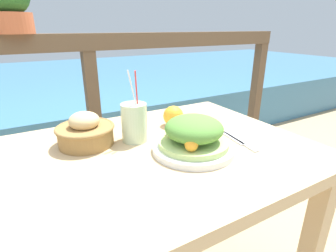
{
  "coord_description": "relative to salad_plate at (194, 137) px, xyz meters",
  "views": [
    {
      "loc": [
        -0.36,
        -0.69,
        1.15
      ],
      "look_at": [
        0.05,
        0.03,
        0.83
      ],
      "focal_mm": 28.0,
      "sensor_mm": 36.0,
      "label": 1
    }
  ],
  "objects": [
    {
      "name": "sea_backdrop",
      "position": [
        -0.09,
        3.39,
        -0.58
      ],
      "size": [
        12.0,
        4.0,
        0.49
      ],
      "color": "teal",
      "rests_on": "ground_plane"
    },
    {
      "name": "drink_glass",
      "position": [
        -0.13,
        0.17,
        0.02
      ],
      "size": [
        0.09,
        0.09,
        0.25
      ],
      "color": "beige",
      "rests_on": "patio_table"
    },
    {
      "name": "salad_plate",
      "position": [
        0.0,
        0.0,
        0.0
      ],
      "size": [
        0.26,
        0.26,
        0.12
      ],
      "color": "white",
      "rests_on": "patio_table"
    },
    {
      "name": "orange_near_basket",
      "position": [
        0.06,
        0.23,
        -0.01
      ],
      "size": [
        0.08,
        0.08,
        0.08
      ],
      "color": "#F9A328",
      "rests_on": "patio_table"
    },
    {
      "name": "fork",
      "position": [
        0.18,
        -0.02,
        -0.05
      ],
      "size": [
        0.04,
        0.18,
        0.0
      ],
      "color": "silver",
      "rests_on": "patio_table"
    },
    {
      "name": "railing_fence",
      "position": [
        -0.09,
        0.89,
        0.01
      ],
      "size": [
        2.8,
        0.08,
        1.11
      ],
      "color": "brown",
      "rests_on": "ground_plane"
    },
    {
      "name": "potted_plant",
      "position": [
        -0.42,
        0.89,
        0.42
      ],
      "size": [
        0.18,
        0.18,
        0.26
      ],
      "color": "#B75B38",
      "rests_on": "railing_fence"
    },
    {
      "name": "bread_basket",
      "position": [
        -0.28,
        0.22,
        -0.0
      ],
      "size": [
        0.19,
        0.19,
        0.11
      ],
      "color": "olive",
      "rests_on": "patio_table"
    },
    {
      "name": "knife",
      "position": [
        0.18,
        0.04,
        -0.05
      ],
      "size": [
        0.04,
        0.18,
        0.0
      ],
      "color": "silver",
      "rests_on": "patio_table"
    },
    {
      "name": "patio_table",
      "position": [
        -0.09,
        0.07,
        -0.17
      ],
      "size": [
        1.0,
        0.76,
        0.77
      ],
      "color": "tan",
      "rests_on": "ground_plane"
    }
  ]
}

